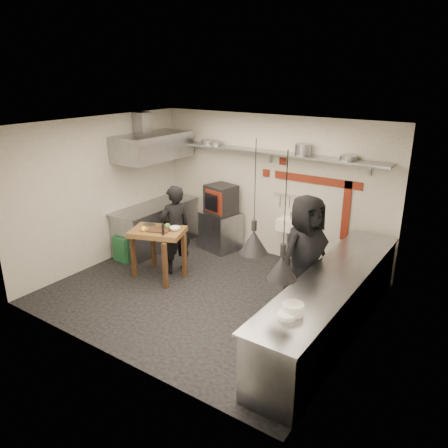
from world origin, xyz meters
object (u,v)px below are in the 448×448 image
Objects in this scene: oven_stand at (221,231)px; combi_oven at (221,199)px; prep_table at (159,253)px; chef_right at (305,255)px; green_bin at (126,248)px; chef_left at (175,230)px.

oven_stand is 0.69m from combi_oven.
oven_stand is 1.74m from prep_table.
oven_stand is at bearing 64.11° from prep_table.
prep_table is 0.49× the size of chef_right.
combi_oven is 2.15m from green_bin.
chef_left is (1.18, 0.15, 0.58)m from green_bin.
green_bin is at bearing -59.75° from chef_left.
prep_table reaches higher than green_bin.
prep_table is at bearing -10.45° from green_bin.
oven_stand is 0.42× the size of chef_right.
combi_oven is 1.42m from chef_left.
chef_right is at bearing -15.74° from oven_stand.
chef_left reaches higher than green_bin.
chef_left is at bearing -79.13° from oven_stand.
chef_left reaches higher than combi_oven.
oven_stand is at bearing -158.93° from chef_left.
combi_oven is 0.63× the size of prep_table.
prep_table is at bearing -82.35° from combi_oven.
green_bin is at bearing 148.59° from prep_table.
green_bin is (-1.22, -1.54, -0.15)m from oven_stand.
chef_right reaches higher than oven_stand.
chef_left is (-0.05, -1.40, -0.26)m from combi_oven.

